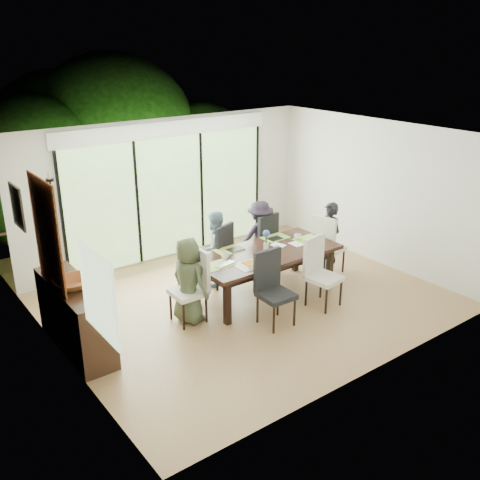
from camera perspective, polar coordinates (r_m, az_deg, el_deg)
floor at (r=8.84m, az=0.98°, el=-6.57°), size 6.00×5.00×0.01m
ceiling at (r=7.97m, az=1.10°, el=11.02°), size 6.00×5.00×0.01m
wall_back at (r=10.31m, az=-7.57°, el=5.39°), size 6.00×0.02×2.70m
wall_front at (r=6.64m, az=14.44°, el=-3.94°), size 6.00×0.02×2.70m
wall_left at (r=7.00m, az=-18.87°, el=-3.14°), size 0.02×5.00×2.70m
wall_right at (r=10.35m, az=14.38°, el=4.97°), size 0.02×5.00×2.70m
glass_doors at (r=10.32m, az=-7.42°, el=4.54°), size 4.20×0.02×2.30m
blinds_header at (r=10.03m, az=-7.74°, el=11.68°), size 4.40×0.06×0.28m
mullion_a at (r=9.51m, az=-18.43°, el=2.22°), size 0.05×0.04×2.30m
mullion_b at (r=10.00m, az=-10.88°, el=3.82°), size 0.05×0.04×2.30m
mullion_c at (r=10.66m, az=-4.12°, el=5.19°), size 0.05×0.04×2.30m
mullion_d at (r=11.45m, az=1.81°, el=6.33°), size 0.05×0.04×2.30m
side_window at (r=5.91m, az=-14.88°, el=-5.59°), size 0.02×0.90×1.00m
deck at (r=11.50m, az=-9.44°, el=-0.43°), size 6.00×1.80×0.10m
rail_top at (r=11.98m, az=-11.40°, el=3.36°), size 6.00×0.08×0.06m
foliage_left at (r=12.08m, az=-21.55°, el=6.83°), size 3.20×3.20×3.20m
foliage_mid at (r=13.28m, az=-13.30°, el=10.46°), size 4.00×4.00×4.00m
foliage_right at (r=13.51m, az=-4.65°, el=8.77°), size 2.80×2.80×2.80m
foliage_far at (r=13.60m, az=-18.35°, el=9.43°), size 3.60×3.60×3.60m
table_top at (r=8.76m, az=2.73°, el=-1.42°), size 2.49×1.14×0.06m
table_apron at (r=8.80m, az=2.72°, el=-1.99°), size 2.28×0.93×0.10m
table_leg_fl at (r=8.02m, az=-1.36°, el=-6.68°), size 0.09×0.09×0.72m
table_leg_fr at (r=9.31m, az=9.53°, el=-2.92°), size 0.09×0.09×0.72m
table_leg_bl at (r=8.66m, az=-4.68°, el=-4.56°), size 0.09×0.09×0.72m
table_leg_br at (r=9.87m, az=5.96°, el=-1.33°), size 0.09×0.09×0.72m
chair_left_end at (r=8.04m, az=-5.61°, el=-5.00°), size 0.49×0.49×1.14m
chair_right_end at (r=9.79m, az=9.52°, el=-0.37°), size 0.57×0.57×1.14m
chair_far_left at (r=9.21m, az=-2.81°, el=-1.47°), size 0.62×0.62×1.14m
chair_far_right at (r=9.76m, az=2.05°, el=-0.14°), size 0.53×0.53×1.14m
chair_near_left at (r=7.94m, az=3.91°, el=-5.32°), size 0.49×0.49×1.14m
chair_near_right at (r=8.56m, az=9.02°, el=-3.51°), size 0.54×0.54×1.14m
person_left_end at (r=8.01m, az=-5.51°, el=-4.33°), size 0.51×0.69×1.34m
person_right_end at (r=9.74m, az=9.47°, el=0.14°), size 0.44×0.65×1.34m
person_far_left at (r=9.16m, az=-2.75°, el=-0.94°), size 0.64×0.42×1.34m
person_far_right at (r=9.72m, az=2.13°, el=0.37°), size 0.70×0.54×1.34m
placemat_left at (r=8.22m, az=-2.39°, el=-2.70°), size 0.46×0.33×0.01m
placemat_right at (r=9.35m, az=7.25°, el=0.10°), size 0.46×0.33×0.01m
placemat_far_l at (r=8.79m, az=-1.19°, el=-1.09°), size 0.46×0.33×0.01m
placemat_far_r at (r=9.37m, az=3.79°, el=0.27°), size 0.46×0.33×0.01m
placemat_paper at (r=8.22m, az=1.10°, el=-2.71°), size 0.46×0.33×0.01m
tablet_far_l at (r=8.80m, az=-0.47°, el=-0.99°), size 0.27×0.19×0.01m
tablet_far_r at (r=9.30m, az=3.76°, el=0.17°), size 0.25×0.18×0.01m
papers at (r=9.15m, az=6.33°, el=-0.33°), size 0.31×0.23×0.00m
platter_base at (r=8.21m, az=1.10°, el=-2.61°), size 0.27×0.27×0.02m
platter_snacks at (r=8.20m, az=1.10°, el=-2.49°), size 0.21×0.21×0.01m
vase at (r=8.80m, az=2.79°, el=-0.69°), size 0.08×0.08×0.12m
hyacinth_stems at (r=8.75m, az=2.80°, el=0.07°), size 0.04×0.04×0.17m
hyacinth_blooms at (r=8.71m, az=2.82°, el=0.71°), size 0.11×0.11×0.11m
laptop at (r=8.20m, az=-1.42°, el=-2.69°), size 0.38×0.28×0.03m
cup_a at (r=8.45m, az=-1.58°, el=-1.68°), size 0.18×0.18×0.10m
cup_b at (r=8.75m, az=3.92°, el=-0.92°), size 0.14×0.14×0.10m
cup_c at (r=9.30m, az=6.17°, el=0.34°), size 0.17×0.17×0.10m
book at (r=8.93m, az=3.78°, el=-0.72°), size 0.22×0.27×0.02m
sideboard at (r=7.72m, az=-17.16°, el=-7.80°), size 0.48×1.72×0.97m
bowl at (r=7.39m, az=-17.33°, el=-4.39°), size 0.51×0.51×0.12m
candlestick_base at (r=7.80m, az=-18.45°, el=-3.50°), size 0.11×0.11×0.04m
candlestick_shaft at (r=7.56m, az=-19.03°, el=1.18°), size 0.03×0.03×1.34m
candlestick_pan at (r=7.38m, az=-19.63°, el=6.05°), size 0.11×0.11×0.03m
candle at (r=7.37m, az=-19.69°, el=6.54°), size 0.04×0.04×0.11m
tapestry at (r=7.25m, az=-19.92°, el=0.52°), size 0.02×1.00×1.50m
art_frame at (r=8.43m, az=-22.69°, el=3.28°), size 0.03×0.55×0.65m
art_canvas at (r=8.44m, az=-22.56°, el=3.31°), size 0.01×0.45×0.55m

